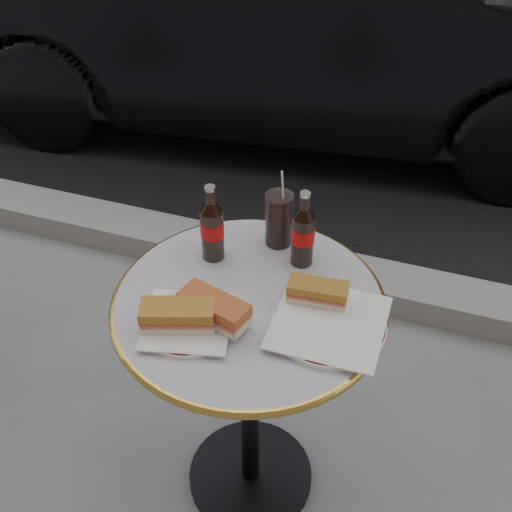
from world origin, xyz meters
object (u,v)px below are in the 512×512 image
(bistro_table, at_px, (250,401))
(parked_car, at_px, (298,2))
(cola_glass, at_px, (279,219))
(plate_left, at_px, (188,324))
(plate_right, at_px, (329,325))
(cola_bottle_left, at_px, (212,223))
(cola_bottle_right, at_px, (303,228))

(bistro_table, distance_m, parked_car, 2.29)
(cola_glass, relative_size, parked_car, 0.04)
(cola_glass, bearing_deg, plate_left, -106.23)
(plate_right, bearing_deg, cola_glass, 127.74)
(cola_bottle_left, bearing_deg, cola_glass, 37.92)
(plate_right, distance_m, cola_bottle_left, 0.36)
(bistro_table, height_order, cola_bottle_right, cola_bottle_right)
(cola_glass, height_order, parked_car, parked_car)
(plate_left, bearing_deg, plate_right, 17.74)
(cola_bottle_right, bearing_deg, cola_bottle_left, -166.72)
(bistro_table, relative_size, plate_right, 2.99)
(cola_bottle_left, xyz_separation_m, parked_car, (-0.39, 2.10, -0.19))
(bistro_table, height_order, cola_bottle_left, cola_bottle_left)
(plate_left, relative_size, cola_glass, 1.38)
(cola_bottle_left, bearing_deg, plate_right, -23.81)
(cola_bottle_right, xyz_separation_m, parked_car, (-0.60, 2.05, -0.19))
(plate_left, relative_size, parked_car, 0.05)
(plate_left, bearing_deg, parked_car, 100.27)
(cola_bottle_left, bearing_deg, plate_left, -81.70)
(plate_right, bearing_deg, cola_bottle_left, 156.19)
(plate_left, height_order, cola_glass, cola_glass)
(cola_bottle_left, distance_m, cola_bottle_right, 0.21)
(bistro_table, bearing_deg, parked_car, 103.21)
(bistro_table, bearing_deg, cola_bottle_right, 65.30)
(bistro_table, height_order, plate_left, plate_left)
(parked_car, bearing_deg, cola_bottle_right, -170.66)
(cola_bottle_right, height_order, cola_glass, cola_bottle_right)
(plate_left, height_order, cola_bottle_left, cola_bottle_left)
(plate_right, bearing_deg, plate_left, -162.26)
(plate_left, distance_m, plate_right, 0.30)
(cola_bottle_right, bearing_deg, plate_right, -59.00)
(plate_right, bearing_deg, parked_car, 107.58)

